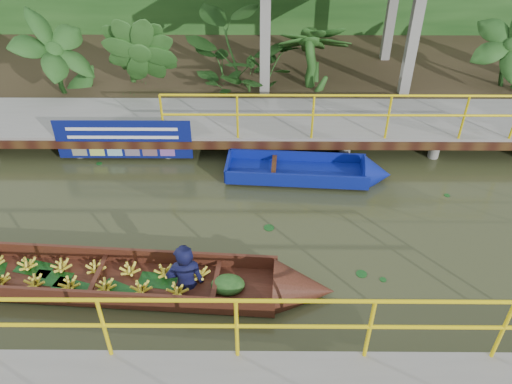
{
  "coord_description": "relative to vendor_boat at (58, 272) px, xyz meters",
  "views": [
    {
      "loc": [
        1.06,
        -6.92,
        6.02
      ],
      "look_at": [
        1.01,
        0.5,
        0.6
      ],
      "focal_mm": 35.0,
      "sensor_mm": 36.0,
      "label": 1
    }
  ],
  "objects": [
    {
      "name": "ground",
      "position": [
        2.17,
        1.21,
        -0.23
      ],
      "size": [
        80.0,
        80.0,
        0.0
      ],
      "primitive_type": "plane",
      "color": "#282E17",
      "rests_on": "ground"
    },
    {
      "name": "land_strip",
      "position": [
        2.17,
        8.71,
        -0.01
      ],
      "size": [
        30.0,
        8.0,
        0.45
      ],
      "primitive_type": "cube",
      "color": "#332719",
      "rests_on": "ground"
    },
    {
      "name": "far_dock",
      "position": [
        2.19,
        4.64,
        0.25
      ],
      "size": [
        16.0,
        2.06,
        1.66
      ],
      "color": "gray",
      "rests_on": "ground"
    },
    {
      "name": "vendor_boat",
      "position": [
        0.0,
        0.0,
        0.0
      ],
      "size": [
        9.57,
        1.56,
        2.09
      ],
      "rotation": [
        0.0,
        0.0,
        -0.07
      ],
      "color": "#381B0F",
      "rests_on": "ground"
    },
    {
      "name": "moored_blue_boat",
      "position": [
        4.86,
        3.02,
        -0.09
      ],
      "size": [
        3.51,
        1.14,
        0.82
      ],
      "rotation": [
        0.0,
        0.0,
        -0.07
      ],
      "color": "navy",
      "rests_on": "ground"
    },
    {
      "name": "blue_banner",
      "position": [
        0.29,
        3.69,
        0.32
      ],
      "size": [
        2.96,
        0.04,
        0.93
      ],
      "color": "navy",
      "rests_on": "ground"
    },
    {
      "name": "tropical_plants",
      "position": [
        4.42,
        6.51,
        1.08
      ],
      "size": [
        14.38,
        1.38,
        1.72
      ],
      "color": "#184215",
      "rests_on": "ground"
    }
  ]
}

